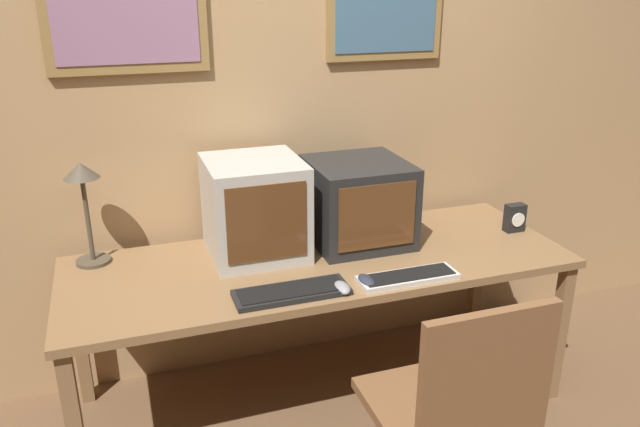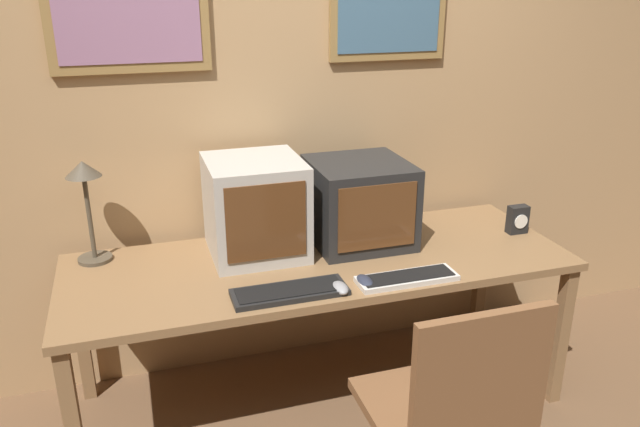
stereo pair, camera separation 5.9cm
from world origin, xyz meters
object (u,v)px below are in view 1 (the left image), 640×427
(monitor_left, at_px, (255,208))
(desk_lamp, at_px, (84,191))
(mouse_near_keyboard, at_px, (366,281))
(mouse_far_corner, at_px, (342,288))
(keyboard_side, at_px, (408,277))
(desk_clock, at_px, (515,218))
(monitor_right, at_px, (358,202))
(keyboard_main, at_px, (292,292))

(monitor_left, relative_size, desk_lamp, 0.96)
(mouse_near_keyboard, relative_size, desk_lamp, 0.26)
(mouse_near_keyboard, relative_size, mouse_far_corner, 1.10)
(keyboard_side, height_order, mouse_far_corner, mouse_far_corner)
(monitor_left, xyz_separation_m, desk_clock, (1.25, -0.16, -0.15))
(monitor_right, bearing_deg, desk_clock, -10.60)
(monitor_left, xyz_separation_m, desk_lamp, (-0.70, 0.12, 0.11))
(mouse_far_corner, distance_m, desk_clock, 1.07)
(desk_clock, bearing_deg, keyboard_side, -156.87)
(keyboard_side, bearing_deg, mouse_far_corner, -178.25)
(desk_clock, height_order, desk_lamp, desk_lamp)
(monitor_left, relative_size, monitor_right, 0.97)
(mouse_near_keyboard, bearing_deg, desk_lamp, 150.79)
(desk_lamp, bearing_deg, mouse_near_keyboard, -29.21)
(keyboard_main, bearing_deg, desk_clock, 13.02)
(monitor_left, height_order, mouse_far_corner, monitor_left)
(mouse_near_keyboard, distance_m, mouse_far_corner, 0.11)
(monitor_right, relative_size, mouse_far_corner, 4.26)
(monitor_left, distance_m, keyboard_main, 0.49)
(mouse_near_keyboard, xyz_separation_m, desk_clock, (0.91, 0.30, 0.05))
(keyboard_side, xyz_separation_m, mouse_near_keyboard, (-0.18, 0.01, 0.01))
(mouse_far_corner, bearing_deg, monitor_right, 61.45)
(desk_lamp, bearing_deg, mouse_far_corner, -33.04)
(monitor_right, bearing_deg, mouse_near_keyboard, -107.55)
(keyboard_main, xyz_separation_m, mouse_near_keyboard, (0.31, -0.02, 0.01))
(monitor_left, height_order, desk_lamp, desk_lamp)
(keyboard_main, relative_size, desk_clock, 3.32)
(desk_clock, xyz_separation_m, desk_lamp, (-1.95, 0.28, 0.26))
(keyboard_side, bearing_deg, monitor_right, 95.07)
(keyboard_main, distance_m, desk_lamp, 0.98)
(monitor_left, xyz_separation_m, mouse_near_keyboard, (0.34, -0.46, -0.20))
(mouse_far_corner, bearing_deg, desk_lamp, 146.96)
(keyboard_side, bearing_deg, mouse_near_keyboard, 175.87)
(mouse_near_keyboard, bearing_deg, keyboard_main, 176.91)
(keyboard_side, xyz_separation_m, mouse_far_corner, (-0.29, -0.01, 0.01))
(keyboard_side, bearing_deg, monitor_left, 137.98)
(keyboard_main, height_order, mouse_near_keyboard, mouse_near_keyboard)
(monitor_left, distance_m, mouse_near_keyboard, 0.61)
(mouse_far_corner, bearing_deg, keyboard_side, 1.75)
(mouse_near_keyboard, bearing_deg, monitor_right, 72.45)
(desk_clock, bearing_deg, monitor_left, 172.66)
(monitor_right, relative_size, keyboard_side, 1.06)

